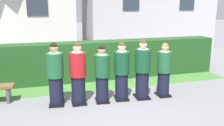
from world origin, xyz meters
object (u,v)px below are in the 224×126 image
at_px(student_front_row_0, 55,76).
at_px(student_in_red_blazer, 78,75).
at_px(student_front_row_3, 122,73).
at_px(student_front_row_4, 142,71).
at_px(student_front_row_2, 102,76).
at_px(student_front_row_5, 164,71).

xyz_separation_m(student_front_row_0, student_in_red_blazer, (0.57, -0.08, 0.00)).
distance_m(student_front_row_3, student_front_row_4, 0.59).
relative_size(student_front_row_0, student_front_row_2, 1.07).
height_order(student_in_red_blazer, student_front_row_3, student_in_red_blazer).
xyz_separation_m(student_front_row_0, student_front_row_5, (2.98, -0.20, -0.05)).
height_order(student_in_red_blazer, student_front_row_5, student_in_red_blazer).
xyz_separation_m(student_front_row_2, student_front_row_3, (0.55, 0.02, 0.03)).
bearing_deg(student_front_row_3, student_front_row_4, -6.59).
xyz_separation_m(student_front_row_3, student_front_row_4, (0.58, -0.07, 0.03)).
distance_m(student_front_row_2, student_front_row_3, 0.55).
bearing_deg(student_front_row_2, student_front_row_5, -2.06).
xyz_separation_m(student_in_red_blazer, student_front_row_2, (0.63, -0.06, -0.05)).
relative_size(student_in_red_blazer, student_front_row_5, 1.07).
relative_size(student_front_row_2, student_front_row_3, 0.96).
height_order(student_front_row_3, student_front_row_5, student_front_row_3).
relative_size(student_front_row_0, student_front_row_5, 1.07).
distance_m(student_front_row_4, student_front_row_5, 0.65).
bearing_deg(student_front_row_2, student_front_row_4, -2.38).
bearing_deg(student_in_red_blazer, student_front_row_0, 172.00).
distance_m(student_front_row_3, student_front_row_5, 1.24).
bearing_deg(student_in_red_blazer, student_front_row_3, -1.69).
distance_m(student_in_red_blazer, student_front_row_3, 1.18).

